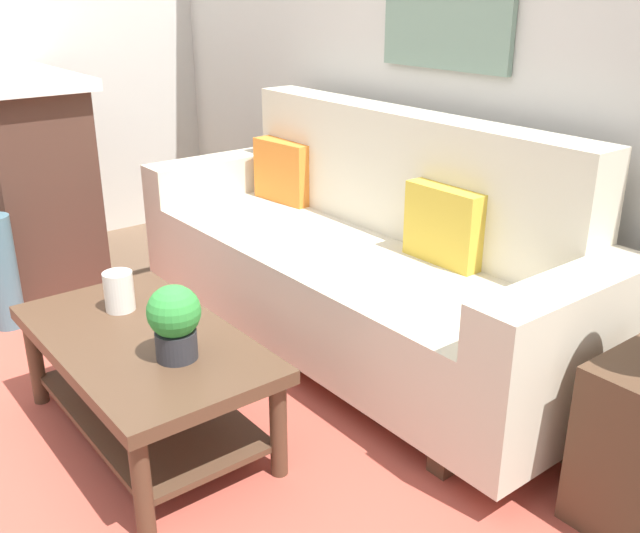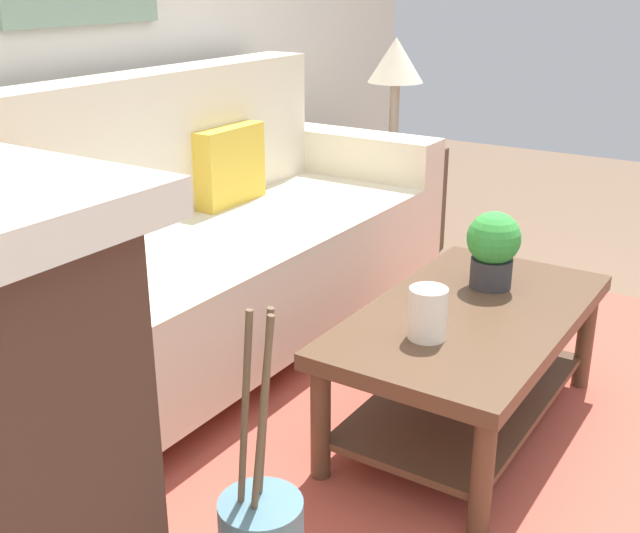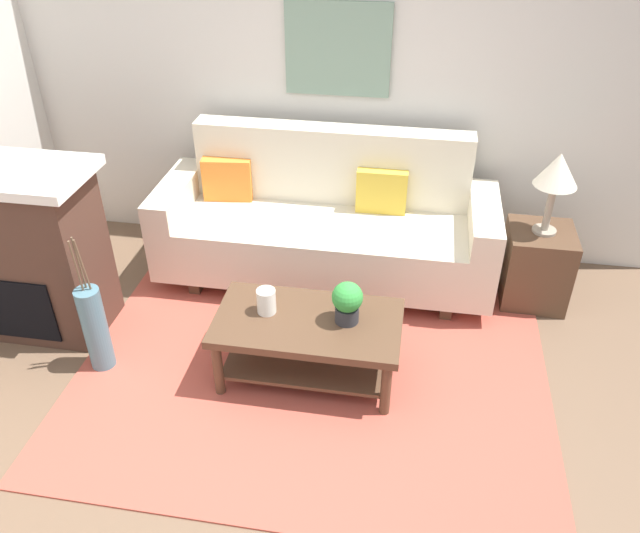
{
  "view_description": "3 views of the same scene",
  "coord_description": "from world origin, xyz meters",
  "px_view_note": "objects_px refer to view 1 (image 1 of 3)",
  "views": [
    {
      "loc": [
        2.18,
        -0.4,
        1.61
      ],
      "look_at": [
        0.17,
        1.18,
        0.59
      ],
      "focal_mm": 40.27,
      "sensor_mm": 36.0,
      "label": 1
    },
    {
      "loc": [
        -2.18,
        -0.31,
        1.43
      ],
      "look_at": [
        -0.1,
        1.03,
        0.5
      ],
      "focal_mm": 44.07,
      "sensor_mm": 36.0,
      "label": 2
    },
    {
      "loc": [
        0.53,
        -2.31,
        2.74
      ],
      "look_at": [
        -0.01,
        0.91,
        0.54
      ],
      "focal_mm": 35.37,
      "sensor_mm": 36.0,
      "label": 3
    }
  ],
  "objects_px": {
    "throw_pillow_mustard": "(445,225)",
    "potted_plant_tabletop": "(174,320)",
    "floor_vase": "(2,274)",
    "throw_pillow_orange": "(284,171)",
    "coffee_table": "(144,364)",
    "tabletop_vase": "(119,291)",
    "fireplace": "(27,179)",
    "couch": "(360,261)"
  },
  "relations": [
    {
      "from": "couch",
      "to": "throw_pillow_mustard",
      "type": "bearing_deg",
      "value": 18.1
    },
    {
      "from": "floor_vase",
      "to": "potted_plant_tabletop",
      "type": "bearing_deg",
      "value": 6.25
    },
    {
      "from": "throw_pillow_mustard",
      "to": "potted_plant_tabletop",
      "type": "xyz_separation_m",
      "value": [
        -0.09,
        -1.2,
        -0.11
      ]
    },
    {
      "from": "tabletop_vase",
      "to": "fireplace",
      "type": "bearing_deg",
      "value": 174.09
    },
    {
      "from": "coffee_table",
      "to": "throw_pillow_orange",
      "type": "bearing_deg",
      "value": 124.09
    },
    {
      "from": "throw_pillow_mustard",
      "to": "fireplace",
      "type": "height_order",
      "value": "fireplace"
    },
    {
      "from": "couch",
      "to": "throw_pillow_mustard",
      "type": "xyz_separation_m",
      "value": [
        0.38,
        0.12,
        0.25
      ]
    },
    {
      "from": "throw_pillow_orange",
      "to": "coffee_table",
      "type": "distance_m",
      "value": 1.52
    },
    {
      "from": "coffee_table",
      "to": "fireplace",
      "type": "distance_m",
      "value": 1.89
    },
    {
      "from": "floor_vase",
      "to": "coffee_table",
      "type": "bearing_deg",
      "value": 6.2
    },
    {
      "from": "throw_pillow_mustard",
      "to": "tabletop_vase",
      "type": "height_order",
      "value": "throw_pillow_mustard"
    },
    {
      "from": "throw_pillow_orange",
      "to": "tabletop_vase",
      "type": "relative_size",
      "value": 2.33
    },
    {
      "from": "throw_pillow_orange",
      "to": "potted_plant_tabletop",
      "type": "height_order",
      "value": "throw_pillow_orange"
    },
    {
      "from": "throw_pillow_orange",
      "to": "tabletop_vase",
      "type": "bearing_deg",
      "value": -64.24
    },
    {
      "from": "throw_pillow_mustard",
      "to": "tabletop_vase",
      "type": "relative_size",
      "value": 2.33
    },
    {
      "from": "throw_pillow_orange",
      "to": "coffee_table",
      "type": "xyz_separation_m",
      "value": [
        0.83,
        -1.22,
        -0.37
      ]
    },
    {
      "from": "throw_pillow_mustard",
      "to": "floor_vase",
      "type": "height_order",
      "value": "throw_pillow_mustard"
    },
    {
      "from": "throw_pillow_mustard",
      "to": "potted_plant_tabletop",
      "type": "bearing_deg",
      "value": -94.21
    },
    {
      "from": "potted_plant_tabletop",
      "to": "fireplace",
      "type": "bearing_deg",
      "value": 175.23
    },
    {
      "from": "throw_pillow_orange",
      "to": "floor_vase",
      "type": "relative_size",
      "value": 0.62
    },
    {
      "from": "throw_pillow_mustard",
      "to": "floor_vase",
      "type": "relative_size",
      "value": 0.62
    },
    {
      "from": "throw_pillow_mustard",
      "to": "potted_plant_tabletop",
      "type": "relative_size",
      "value": 1.37
    },
    {
      "from": "fireplace",
      "to": "throw_pillow_mustard",
      "type": "bearing_deg",
      "value": 25.17
    },
    {
      "from": "coffee_table",
      "to": "floor_vase",
      "type": "relative_size",
      "value": 1.88
    },
    {
      "from": "couch",
      "to": "throw_pillow_orange",
      "type": "bearing_deg",
      "value": 170.72
    },
    {
      "from": "throw_pillow_orange",
      "to": "tabletop_vase",
      "type": "height_order",
      "value": "throw_pillow_orange"
    },
    {
      "from": "tabletop_vase",
      "to": "floor_vase",
      "type": "relative_size",
      "value": 0.26
    },
    {
      "from": "couch",
      "to": "tabletop_vase",
      "type": "distance_m",
      "value": 1.08
    },
    {
      "from": "floor_vase",
      "to": "tabletop_vase",
      "type": "bearing_deg",
      "value": 9.54
    },
    {
      "from": "coffee_table",
      "to": "tabletop_vase",
      "type": "bearing_deg",
      "value": 172.43
    },
    {
      "from": "floor_vase",
      "to": "fireplace",
      "type": "bearing_deg",
      "value": 149.48
    },
    {
      "from": "throw_pillow_orange",
      "to": "coffee_table",
      "type": "height_order",
      "value": "throw_pillow_orange"
    },
    {
      "from": "couch",
      "to": "floor_vase",
      "type": "relative_size",
      "value": 4.12
    },
    {
      "from": "couch",
      "to": "floor_vase",
      "type": "bearing_deg",
      "value": -134.55
    },
    {
      "from": "potted_plant_tabletop",
      "to": "floor_vase",
      "type": "relative_size",
      "value": 0.45
    },
    {
      "from": "fireplace",
      "to": "coffee_table",
      "type": "bearing_deg",
      "value": -6.14
    },
    {
      "from": "throw_pillow_orange",
      "to": "coffee_table",
      "type": "bearing_deg",
      "value": -55.91
    },
    {
      "from": "throw_pillow_mustard",
      "to": "fireplace",
      "type": "bearing_deg",
      "value": -154.83
    },
    {
      "from": "fireplace",
      "to": "floor_vase",
      "type": "relative_size",
      "value": 1.99
    },
    {
      "from": "couch",
      "to": "throw_pillow_orange",
      "type": "relative_size",
      "value": 6.68
    },
    {
      "from": "tabletop_vase",
      "to": "throw_pillow_mustard",
      "type": "bearing_deg",
      "value": 64.49
    },
    {
      "from": "couch",
      "to": "throw_pillow_mustard",
      "type": "relative_size",
      "value": 6.68
    }
  ]
}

